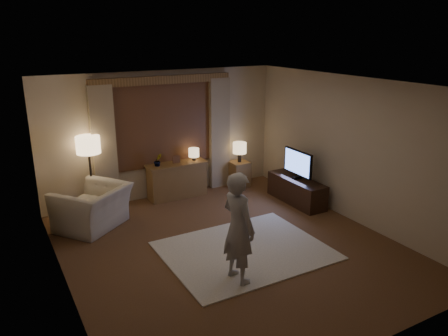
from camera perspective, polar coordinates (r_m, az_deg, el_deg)
room at (r=7.05m, az=-1.13°, el=0.98°), size 5.04×5.54×2.64m
rug at (r=7.05m, az=2.74°, el=-10.71°), size 2.50×2.00×0.02m
sideboard at (r=9.14m, az=-6.15°, el=-1.69°), size 1.20×0.40×0.70m
picture_frame at (r=9.00m, az=-6.24°, el=1.02°), size 0.16×0.02×0.20m
plant at (r=8.84m, az=-8.63°, el=0.96°), size 0.17×0.13×0.30m
table_lamp_sideboard at (r=9.13m, az=-3.96°, el=1.96°), size 0.22×0.22×0.30m
floor_lamp at (r=8.38m, az=-17.28°, el=2.37°), size 0.44×0.44×1.50m
armchair at (r=8.03m, az=-16.78°, el=-4.98°), size 1.52×1.49×0.74m
side_table at (r=9.76m, az=2.01°, el=-0.76°), size 0.40×0.40×0.56m
table_lamp_side at (r=9.59m, az=2.05°, el=2.57°), size 0.30×0.30×0.44m
tv_stand at (r=8.96m, az=9.45°, el=-2.90°), size 0.45×1.40×0.50m
tv at (r=8.78m, az=9.63°, el=0.61°), size 0.20×0.81×0.59m
person at (r=5.93m, az=1.89°, el=-7.78°), size 0.46×0.62×1.57m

